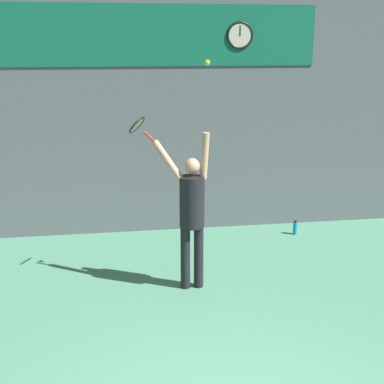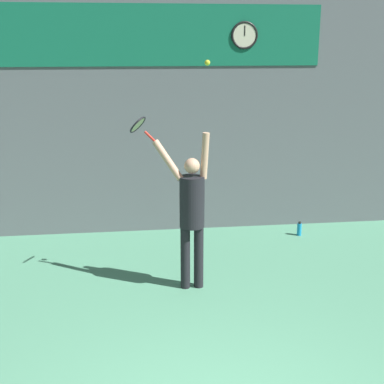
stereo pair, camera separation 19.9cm
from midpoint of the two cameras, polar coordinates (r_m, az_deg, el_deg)
name	(u,v)px [view 2 (the right image)]	position (r m, az deg, el deg)	size (l,w,h in m)	color
back_wall	(164,88)	(9.12, -2.38, 11.04)	(18.00, 0.10, 5.00)	slate
sponsor_banner	(163,35)	(9.03, -2.41, 16.37)	(5.25, 0.02, 0.98)	#146B4C
scoreboard_clock	(245,35)	(9.22, 6.26, 16.28)	(0.45, 0.04, 0.45)	beige
tennis_player	(192,210)	(7.04, 0.76, -1.90)	(0.75, 0.47, 2.14)	black
tennis_racket	(139,126)	(7.08, -4.89, 7.04)	(0.39, 0.35, 0.33)	red
tennis_ball	(207,63)	(6.73, 2.52, 13.62)	(0.07, 0.07, 0.07)	#CCDB2D
water_bottle	(299,229)	(9.49, 11.96, -3.90)	(0.08, 0.08, 0.25)	#198CCC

